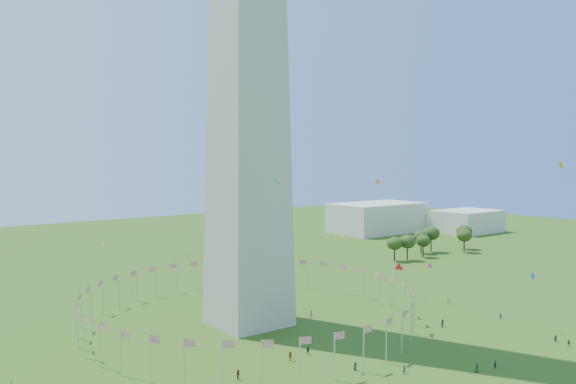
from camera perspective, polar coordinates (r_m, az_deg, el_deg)
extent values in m
cylinder|color=silver|center=(166.77, 7.71, -9.21)|extent=(0.24, 0.24, 9.00)
cylinder|color=silver|center=(171.22, 5.90, -8.86)|extent=(0.24, 0.24, 9.00)
cylinder|color=silver|center=(174.90, 3.94, -8.58)|extent=(0.24, 0.24, 9.00)
cylinder|color=silver|center=(177.76, 1.86, -8.37)|extent=(0.24, 0.24, 9.00)
cylinder|color=silver|center=(179.75, -0.30, -8.24)|extent=(0.24, 0.24, 9.00)
cylinder|color=silver|center=(180.84, -2.51, -8.17)|extent=(0.24, 0.24, 9.00)
cylinder|color=silver|center=(181.00, -4.74, -8.17)|extent=(0.24, 0.24, 9.00)
cylinder|color=silver|center=(180.25, -6.97, -8.23)|extent=(0.24, 0.24, 9.00)
cylinder|color=silver|center=(178.58, -9.15, -8.36)|extent=(0.24, 0.24, 9.00)
cylinder|color=silver|center=(176.03, -11.26, -8.56)|extent=(0.24, 0.24, 9.00)
cylinder|color=silver|center=(172.63, -13.26, -8.83)|extent=(0.24, 0.24, 9.00)
cylinder|color=silver|center=(168.45, -15.13, -9.17)|extent=(0.24, 0.24, 9.00)
cylinder|color=silver|center=(163.55, -16.81, -9.58)|extent=(0.24, 0.24, 9.00)
cylinder|color=silver|center=(158.02, -18.27, -10.07)|extent=(0.24, 0.24, 9.00)
cylinder|color=silver|center=(151.98, -19.44, -10.64)|extent=(0.24, 0.24, 9.00)
cylinder|color=silver|center=(145.55, -20.26, -11.29)|extent=(0.24, 0.24, 9.00)
cylinder|color=silver|center=(138.88, -20.67, -12.02)|extent=(0.24, 0.24, 9.00)
cylinder|color=silver|center=(132.18, -20.58, -12.82)|extent=(0.24, 0.24, 9.00)
cylinder|color=silver|center=(125.63, -19.92, -13.67)|extent=(0.24, 0.24, 9.00)
cylinder|color=silver|center=(119.49, -18.60, -14.55)|extent=(0.24, 0.24, 9.00)
cylinder|color=silver|center=(114.03, -16.58, -15.40)|extent=(0.24, 0.24, 9.00)
cylinder|color=silver|center=(109.52, -13.86, -16.16)|extent=(0.24, 0.24, 9.00)
cylinder|color=silver|center=(106.22, -10.52, -16.75)|extent=(0.24, 0.24, 9.00)
cylinder|color=silver|center=(104.37, -6.71, -17.09)|extent=(0.24, 0.24, 9.00)
cylinder|color=silver|center=(104.08, -2.70, -17.13)|extent=(0.24, 0.24, 9.00)
cylinder|color=silver|center=(105.38, 1.21, -16.86)|extent=(0.24, 0.24, 9.00)
cylinder|color=silver|center=(108.18, 4.74, -16.32)|extent=(0.24, 0.24, 9.00)
cylinder|color=silver|center=(112.28, 7.69, -15.58)|extent=(0.24, 0.24, 9.00)
cylinder|color=silver|center=(117.44, 9.95, -14.74)|extent=(0.24, 0.24, 9.00)
cylinder|color=silver|center=(123.36, 11.51, -13.85)|extent=(0.24, 0.24, 9.00)
cylinder|color=silver|center=(129.79, 12.39, -12.98)|extent=(0.24, 0.24, 9.00)
cylinder|color=silver|center=(136.47, 12.67, -12.15)|extent=(0.24, 0.24, 9.00)
cylinder|color=silver|center=(143.17, 12.43, -11.40)|extent=(0.24, 0.24, 9.00)
cylinder|color=silver|center=(149.70, 11.74, -10.73)|extent=(0.24, 0.24, 9.00)
cylinder|color=silver|center=(155.90, 10.68, -10.14)|extent=(0.24, 0.24, 9.00)
cylinder|color=silver|center=(161.63, 9.32, -9.63)|extent=(0.24, 0.24, 9.00)
cube|color=beige|center=(313.01, 9.02, -2.58)|extent=(50.00, 30.00, 16.00)
cube|color=beige|center=(325.17, 17.76, -2.83)|extent=(35.00, 25.00, 12.00)
imported|color=#183C24|center=(140.25, 26.63, -13.58)|extent=(1.05, 1.13, 1.64)
imported|color=#282828|center=(121.92, 2.04, -15.79)|extent=(1.00, 1.07, 1.75)
imported|color=#262626|center=(114.54, 6.84, -17.16)|extent=(0.90, 0.76, 1.57)
imported|color=black|center=(121.43, 20.30, -16.15)|extent=(0.40, 0.58, 1.52)
imported|color=#55131D|center=(109.85, -5.06, -17.99)|extent=(0.89, 1.04, 1.87)
imported|color=#1A4226|center=(118.55, 18.63, -16.53)|extent=(0.91, 0.63, 1.81)
imported|color=#1C2243|center=(155.98, 20.79, -11.71)|extent=(0.66, 0.51, 1.61)
imported|color=black|center=(144.64, 15.46, -12.74)|extent=(1.11, 0.95, 1.96)
imported|color=gray|center=(166.89, 16.00, -10.54)|extent=(0.55, 0.77, 2.00)
imported|color=#272727|center=(114.19, 11.72, -17.22)|extent=(0.54, 0.72, 1.77)
imported|color=black|center=(142.41, 25.54, -13.28)|extent=(0.65, 0.73, 1.67)
imported|color=#501213|center=(118.51, 0.24, -16.32)|extent=(1.18, 1.42, 1.91)
plane|color=red|center=(137.10, 11.21, -7.52)|extent=(1.26, 2.59, 2.56)
plane|color=orange|center=(122.17, 25.97, 2.50)|extent=(1.38, 1.27, 1.64)
plane|color=green|center=(102.12, -10.06, -6.51)|extent=(0.50, 1.84, 1.90)
plane|color=yellow|center=(141.61, -18.30, -5.01)|extent=(0.31, 1.80, 1.78)
plane|color=green|center=(120.56, -0.47, -5.95)|extent=(1.18, 0.32, 1.14)
plane|color=green|center=(112.90, -1.20, 1.09)|extent=(1.85, 1.15, 1.45)
plane|color=red|center=(171.41, 8.21, 1.05)|extent=(0.51, 1.25, 1.34)
plane|color=blue|center=(147.12, 23.62, -7.85)|extent=(0.55, 1.62, 1.58)
plane|color=#CC2699|center=(152.40, 14.23, -7.27)|extent=(0.37, 1.62, 1.63)
plane|color=#CC2699|center=(132.67, 2.36, -12.30)|extent=(1.94, 0.25, 1.95)
plane|color=orange|center=(132.27, 9.10, 1.05)|extent=(1.07, 0.66, 1.24)
ellipsoid|color=#35511B|center=(226.83, 10.78, -5.75)|extent=(6.13, 6.13, 9.58)
ellipsoid|color=#35511B|center=(229.70, 12.03, -5.58)|extent=(6.49, 6.49, 10.15)
ellipsoid|color=#35511B|center=(238.27, 13.56, -5.40)|extent=(5.85, 5.85, 9.13)
ellipsoid|color=#35511B|center=(247.15, 13.38, -4.98)|extent=(6.35, 6.35, 9.92)
ellipsoid|color=#35511B|center=(251.56, 14.34, -4.70)|extent=(7.15, 7.15, 11.17)
ellipsoid|color=#35511B|center=(254.95, 17.47, -4.78)|extent=(6.37, 6.37, 9.96)
ellipsoid|color=#35511B|center=(264.05, 17.46, -4.42)|extent=(6.84, 6.84, 10.68)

